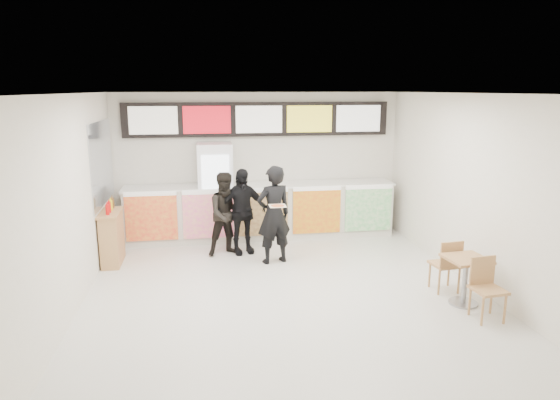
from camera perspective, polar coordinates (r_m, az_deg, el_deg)
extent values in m
plane|color=beige|center=(7.68, 0.72, -10.91)|extent=(7.00, 7.00, 0.00)
plane|color=white|center=(7.05, 0.79, 12.08)|extent=(7.00, 7.00, 0.00)
plane|color=silver|center=(10.63, -2.46, 4.12)|extent=(6.00, 0.00, 6.00)
plane|color=silver|center=(7.34, -23.00, -0.72)|extent=(0.00, 7.00, 7.00)
plane|color=silver|center=(8.26, 21.72, 0.78)|extent=(0.00, 7.00, 7.00)
cube|color=silver|center=(10.42, -2.16, -1.38)|extent=(5.50, 0.70, 1.10)
cube|color=silver|center=(10.30, -2.18, 1.70)|extent=(5.56, 0.76, 0.04)
cube|color=red|center=(10.02, -14.49, -2.02)|extent=(0.99, 0.02, 0.90)
cube|color=#EE349F|center=(9.97, -8.18, -1.81)|extent=(0.99, 0.02, 0.90)
cube|color=brown|center=(10.04, -1.90, -1.59)|extent=(0.99, 0.02, 0.90)
cube|color=gold|center=(10.23, 4.23, -1.35)|extent=(0.99, 0.02, 0.90)
cube|color=green|center=(10.53, 10.06, -1.10)|extent=(0.99, 0.02, 0.90)
cube|color=black|center=(10.45, -2.46, 9.21)|extent=(5.50, 0.12, 0.70)
cube|color=silver|center=(10.35, -14.29, 8.81)|extent=(0.95, 0.02, 0.55)
cube|color=red|center=(10.31, -8.35, 9.05)|extent=(0.95, 0.02, 0.55)
cube|color=white|center=(10.38, -2.41, 9.19)|extent=(0.95, 0.02, 0.55)
cube|color=yellow|center=(10.56, 3.39, 9.24)|extent=(0.95, 0.02, 0.55)
cube|color=white|center=(10.83, 8.94, 9.19)|extent=(0.95, 0.02, 0.55)
cube|color=white|center=(10.28, -7.37, 0.90)|extent=(0.70, 0.65, 2.00)
cube|color=white|center=(9.93, -7.32, 0.79)|extent=(0.54, 0.02, 1.50)
cylinder|color=#167E30|center=(10.11, -8.42, -2.54)|extent=(0.07, 0.07, 0.22)
cylinder|color=orange|center=(10.11, -7.63, -2.51)|extent=(0.07, 0.07, 0.22)
cylinder|color=red|center=(10.11, -6.84, -2.48)|extent=(0.07, 0.07, 0.22)
cylinder|color=#1938C2|center=(10.12, -6.04, -2.45)|extent=(0.07, 0.07, 0.22)
cylinder|color=orange|center=(10.01, -8.49, -0.44)|extent=(0.07, 0.07, 0.22)
cylinder|color=red|center=(10.02, -7.69, -0.41)|extent=(0.07, 0.07, 0.22)
cylinder|color=#1938C2|center=(10.02, -6.89, -0.38)|extent=(0.07, 0.07, 0.22)
cylinder|color=#167E30|center=(10.03, -6.09, -0.35)|extent=(0.07, 0.07, 0.22)
cylinder|color=red|center=(9.94, -8.56, 1.70)|extent=(0.07, 0.07, 0.22)
cylinder|color=#1938C2|center=(9.94, -7.76, 1.73)|extent=(0.07, 0.07, 0.22)
cylinder|color=#167E30|center=(9.94, -6.95, 1.75)|extent=(0.07, 0.07, 0.22)
cylinder|color=orange|center=(9.95, -6.14, 1.78)|extent=(0.07, 0.07, 0.22)
cylinder|color=#1938C2|center=(9.87, -8.63, 3.87)|extent=(0.07, 0.07, 0.22)
cylinder|color=#167E30|center=(9.87, -7.82, 3.89)|extent=(0.07, 0.07, 0.22)
cylinder|color=orange|center=(9.88, -7.01, 3.92)|extent=(0.07, 0.07, 0.22)
cylinder|color=red|center=(9.88, -6.19, 3.94)|extent=(0.07, 0.07, 0.22)
cube|color=#B2B7BF|center=(9.65, -19.67, 4.04)|extent=(0.01, 2.00, 1.50)
imported|color=black|center=(8.83, -0.73, -1.71)|extent=(0.74, 0.59, 1.76)
imported|color=black|center=(9.34, -6.06, -1.60)|extent=(0.89, 0.77, 1.57)
imported|color=black|center=(9.39, -4.43, -1.30)|extent=(1.02, 0.61, 1.63)
cube|color=beige|center=(8.34, -0.28, -0.67)|extent=(0.28, 0.28, 0.01)
cone|color=#CC7233|center=(8.34, -0.28, -0.61)|extent=(0.36, 0.36, 0.02)
cube|color=tan|center=(7.65, 20.56, -6.32)|extent=(0.62, 0.62, 0.04)
cylinder|color=gray|center=(7.77, 20.36, -8.76)|extent=(0.08, 0.08, 0.68)
cylinder|color=gray|center=(7.89, 20.18, -10.97)|extent=(0.42, 0.42, 0.03)
cube|color=tan|center=(7.35, 22.72, -9.47)|extent=(0.43, 0.43, 0.04)
cube|color=tan|center=(7.42, 22.14, -7.43)|extent=(0.38, 0.06, 0.40)
cube|color=tan|center=(8.14, 18.33, -6.99)|extent=(0.43, 0.43, 0.04)
cube|color=tan|center=(7.92, 19.03, -5.92)|extent=(0.38, 0.06, 0.40)
cube|color=tan|center=(9.39, -18.64, -4.22)|extent=(0.30, 0.81, 0.91)
cube|color=tan|center=(9.27, -18.85, -1.40)|extent=(0.34, 0.85, 0.04)
cylinder|color=red|center=(9.03, -19.12, -1.06)|extent=(0.06, 0.06, 0.18)
cylinder|color=red|center=(9.20, -18.95, -0.81)|extent=(0.06, 0.06, 0.18)
cylinder|color=yellow|center=(9.36, -18.77, -0.57)|extent=(0.06, 0.06, 0.18)
cylinder|color=brown|center=(9.52, -18.62, -0.35)|extent=(0.06, 0.06, 0.18)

